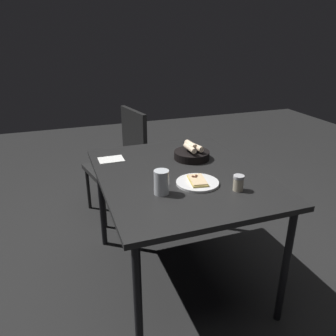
# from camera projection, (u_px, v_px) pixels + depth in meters

# --- Properties ---
(ground) EXTENTS (8.00, 8.00, 0.00)m
(ground) POSITION_uv_depth(u_px,v_px,m) (178.00, 275.00, 2.26)
(ground) COLOR black
(dining_table) EXTENTS (0.93, 1.18, 0.76)m
(dining_table) POSITION_uv_depth(u_px,v_px,m) (180.00, 182.00, 1.99)
(dining_table) COLOR black
(dining_table) RESTS_ON ground
(pizza_plate) EXTENTS (0.24, 0.24, 0.04)m
(pizza_plate) POSITION_uv_depth(u_px,v_px,m) (197.00, 182.00, 1.83)
(pizza_plate) COLOR white
(pizza_plate) RESTS_ON dining_table
(bread_basket) EXTENTS (0.23, 0.23, 0.11)m
(bread_basket) POSITION_uv_depth(u_px,v_px,m) (192.00, 154.00, 2.17)
(bread_basket) COLOR black
(bread_basket) RESTS_ON dining_table
(beer_glass) EXTENTS (0.08, 0.08, 0.13)m
(beer_glass) POSITION_uv_depth(u_px,v_px,m) (161.00, 184.00, 1.70)
(beer_glass) COLOR silver
(beer_glass) RESTS_ON dining_table
(pepper_shaker) EXTENTS (0.06, 0.06, 0.08)m
(pepper_shaker) POSITION_uv_depth(u_px,v_px,m) (238.00, 184.00, 1.74)
(pepper_shaker) COLOR #BFB299
(pepper_shaker) RESTS_ON dining_table
(napkin) EXTENTS (0.16, 0.12, 0.00)m
(napkin) POSITION_uv_depth(u_px,v_px,m) (111.00, 159.00, 2.17)
(napkin) COLOR white
(napkin) RESTS_ON dining_table
(chair_near) EXTENTS (0.52, 0.52, 0.91)m
(chair_near) POSITION_uv_depth(u_px,v_px,m) (123.00, 157.00, 2.90)
(chair_near) COLOR black
(chair_near) RESTS_ON ground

